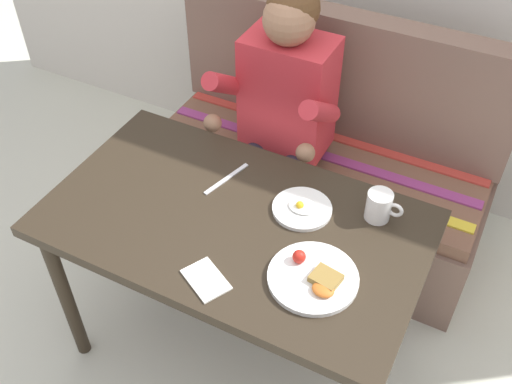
{
  "coord_description": "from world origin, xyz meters",
  "views": [
    {
      "loc": [
        0.65,
        -1.12,
        2.07
      ],
      "look_at": [
        0.0,
        0.15,
        0.72
      ],
      "focal_mm": 41.62,
      "sensor_mm": 36.0,
      "label": 1
    }
  ],
  "objects_px": {
    "couch": "(319,171)",
    "person": "(280,108)",
    "plate_eggs": "(302,208)",
    "coffee_mug": "(380,205)",
    "knife": "(227,179)",
    "plate_breakfast": "(314,277)",
    "table": "(235,237)",
    "napkin": "(206,280)"
  },
  "relations": [
    {
      "from": "plate_breakfast",
      "to": "plate_eggs",
      "type": "distance_m",
      "value": 0.28
    },
    {
      "from": "table",
      "to": "napkin",
      "type": "relative_size",
      "value": 8.65
    },
    {
      "from": "plate_breakfast",
      "to": "napkin",
      "type": "height_order",
      "value": "plate_breakfast"
    },
    {
      "from": "plate_breakfast",
      "to": "coffee_mug",
      "type": "bearing_deg",
      "value": 75.9
    },
    {
      "from": "couch",
      "to": "knife",
      "type": "bearing_deg",
      "value": -100.34
    },
    {
      "from": "coffee_mug",
      "to": "knife",
      "type": "distance_m",
      "value": 0.52
    },
    {
      "from": "knife",
      "to": "coffee_mug",
      "type": "bearing_deg",
      "value": 22.48
    },
    {
      "from": "plate_breakfast",
      "to": "napkin",
      "type": "xyz_separation_m",
      "value": [
        -0.27,
        -0.14,
        -0.01
      ]
    },
    {
      "from": "plate_eggs",
      "to": "couch",
      "type": "bearing_deg",
      "value": 105.37
    },
    {
      "from": "napkin",
      "to": "person",
      "type": "bearing_deg",
      "value": 101.3
    },
    {
      "from": "plate_eggs",
      "to": "table",
      "type": "bearing_deg",
      "value": -142.75
    },
    {
      "from": "person",
      "to": "plate_eggs",
      "type": "distance_m",
      "value": 0.54
    },
    {
      "from": "coffee_mug",
      "to": "plate_eggs",
      "type": "bearing_deg",
      "value": -160.14
    },
    {
      "from": "plate_breakfast",
      "to": "knife",
      "type": "xyz_separation_m",
      "value": [
        -0.43,
        0.26,
        -0.01
      ]
    },
    {
      "from": "table",
      "to": "plate_eggs",
      "type": "height_order",
      "value": "plate_eggs"
    },
    {
      "from": "plate_breakfast",
      "to": "knife",
      "type": "distance_m",
      "value": 0.5
    },
    {
      "from": "couch",
      "to": "coffee_mug",
      "type": "height_order",
      "value": "couch"
    },
    {
      "from": "person",
      "to": "knife",
      "type": "distance_m",
      "value": 0.44
    },
    {
      "from": "couch",
      "to": "person",
      "type": "relative_size",
      "value": 1.19
    },
    {
      "from": "person",
      "to": "knife",
      "type": "xyz_separation_m",
      "value": [
        0.01,
        -0.44,
        -0.01
      ]
    },
    {
      "from": "plate_breakfast",
      "to": "plate_eggs",
      "type": "xyz_separation_m",
      "value": [
        -0.14,
        0.24,
        -0.0
      ]
    },
    {
      "from": "person",
      "to": "napkin",
      "type": "xyz_separation_m",
      "value": [
        0.17,
        -0.84,
        -0.01
      ]
    },
    {
      "from": "plate_eggs",
      "to": "napkin",
      "type": "distance_m",
      "value": 0.4
    },
    {
      "from": "napkin",
      "to": "knife",
      "type": "distance_m",
      "value": 0.43
    },
    {
      "from": "person",
      "to": "plate_eggs",
      "type": "bearing_deg",
      "value": -57.11
    },
    {
      "from": "table",
      "to": "couch",
      "type": "xyz_separation_m",
      "value": [
        0.0,
        0.76,
        -0.32
      ]
    },
    {
      "from": "coffee_mug",
      "to": "napkin",
      "type": "xyz_separation_m",
      "value": [
        -0.35,
        -0.46,
        -0.05
      ]
    },
    {
      "from": "plate_breakfast",
      "to": "coffee_mug",
      "type": "relative_size",
      "value": 2.22
    },
    {
      "from": "knife",
      "to": "table",
      "type": "bearing_deg",
      "value": -37.86
    },
    {
      "from": "coffee_mug",
      "to": "knife",
      "type": "relative_size",
      "value": 0.59
    },
    {
      "from": "couch",
      "to": "plate_breakfast",
      "type": "distance_m",
      "value": 1.01
    },
    {
      "from": "table",
      "to": "coffee_mug",
      "type": "relative_size",
      "value": 10.17
    },
    {
      "from": "person",
      "to": "napkin",
      "type": "height_order",
      "value": "person"
    },
    {
      "from": "couch",
      "to": "person",
      "type": "bearing_deg",
      "value": -124.92
    },
    {
      "from": "person",
      "to": "plate_eggs",
      "type": "height_order",
      "value": "person"
    },
    {
      "from": "table",
      "to": "coffee_mug",
      "type": "distance_m",
      "value": 0.47
    },
    {
      "from": "coffee_mug",
      "to": "couch",
      "type": "bearing_deg",
      "value": 125.75
    },
    {
      "from": "plate_eggs",
      "to": "person",
      "type": "bearing_deg",
      "value": 122.89
    },
    {
      "from": "table",
      "to": "plate_eggs",
      "type": "bearing_deg",
      "value": 37.25
    },
    {
      "from": "couch",
      "to": "napkin",
      "type": "height_order",
      "value": "couch"
    },
    {
      "from": "plate_eggs",
      "to": "coffee_mug",
      "type": "xyz_separation_m",
      "value": [
        0.22,
        0.08,
        0.04
      ]
    },
    {
      "from": "person",
      "to": "coffee_mug",
      "type": "distance_m",
      "value": 0.64
    }
  ]
}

